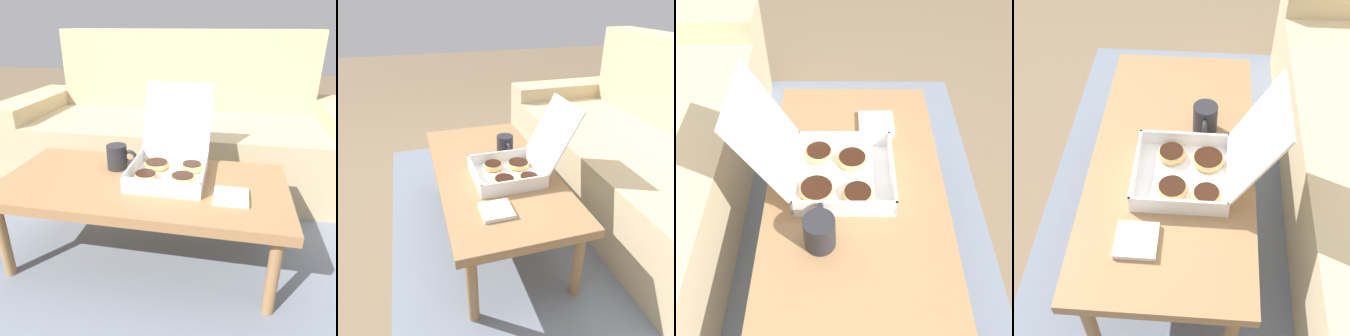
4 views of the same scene
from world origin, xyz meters
TOP-DOWN VIEW (x-y plane):
  - ground_plane at (0.00, 0.00)m, footprint 12.00×12.00m
  - area_rug at (0.00, 0.30)m, footprint 2.34×1.87m
  - couch at (0.00, 0.83)m, footprint 2.22×0.85m
  - coffee_table at (0.00, -0.10)m, footprint 1.16×0.56m
  - pastry_box at (0.10, 0.00)m, footprint 0.30×0.46m
  - coffee_mug at (-0.14, 0.01)m, footprint 0.13×0.09m
  - napkin_stack at (0.36, -0.17)m, footprint 0.13×0.13m

SIDE VIEW (x-z plane):
  - ground_plane at x=0.00m, z-range 0.00..0.00m
  - area_rug at x=0.00m, z-range 0.00..0.01m
  - couch at x=0.00m, z-range -0.17..0.77m
  - coffee_table at x=0.00m, z-range 0.16..0.54m
  - napkin_stack at x=0.36m, z-range 0.39..0.40m
  - coffee_mug at x=-0.14m, z-range 0.39..0.49m
  - pastry_box at x=0.10m, z-range 0.27..0.62m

